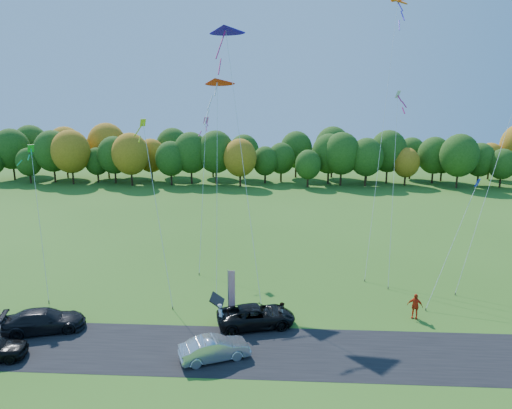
# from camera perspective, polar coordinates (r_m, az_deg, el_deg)

# --- Properties ---
(ground) EXTENTS (160.00, 160.00, 0.00)m
(ground) POSITION_cam_1_polar(r_m,az_deg,el_deg) (32.96, -0.60, -14.30)
(ground) COLOR #316019
(asphalt_strip) EXTENTS (90.00, 6.00, 0.01)m
(asphalt_strip) POSITION_cam_1_polar(r_m,az_deg,el_deg) (29.45, -1.14, -17.80)
(asphalt_strip) COLOR black
(asphalt_strip) RESTS_ON ground
(tree_line) EXTENTS (116.00, 12.00, 10.00)m
(tree_line) POSITION_cam_1_polar(r_m,az_deg,el_deg) (85.66, 1.83, 2.57)
(tree_line) COLOR #1E4711
(tree_line) RESTS_ON ground
(black_suv) EXTENTS (5.77, 3.74, 1.48)m
(black_suv) POSITION_cam_1_polar(r_m,az_deg,el_deg) (31.93, 0.01, -13.75)
(black_suv) COLOR black
(black_suv) RESTS_ON ground
(silver_sedan) EXTENTS (4.40, 2.96, 1.37)m
(silver_sedan) POSITION_cam_1_polar(r_m,az_deg,el_deg) (28.42, -5.21, -17.49)
(silver_sedan) COLOR #B5B4B9
(silver_sedan) RESTS_ON ground
(dark_truck_a) EXTENTS (5.59, 3.54, 1.51)m
(dark_truck_a) POSITION_cam_1_polar(r_m,az_deg,el_deg) (34.33, -24.97, -13.00)
(dark_truck_a) COLOR black
(dark_truck_a) RESTS_ON ground
(person_tailgate_a) EXTENTS (0.64, 0.78, 1.86)m
(person_tailgate_a) POSITION_cam_1_polar(r_m,az_deg,el_deg) (31.48, -4.44, -13.81)
(person_tailgate_a) COLOR silver
(person_tailgate_a) RESTS_ON ground
(person_tailgate_b) EXTENTS (0.70, 0.84, 1.56)m
(person_tailgate_b) POSITION_cam_1_polar(r_m,az_deg,el_deg) (32.26, 3.30, -13.40)
(person_tailgate_b) COLOR gray
(person_tailgate_b) RESTS_ON ground
(person_east) EXTENTS (1.16, 0.79, 1.82)m
(person_east) POSITION_cam_1_polar(r_m,az_deg,el_deg) (34.77, 19.25, -11.89)
(person_east) COLOR red
(person_east) RESTS_ON ground
(feather_flag) EXTENTS (0.50, 0.16, 3.78)m
(feather_flag) POSITION_cam_1_polar(r_m,az_deg,el_deg) (32.01, -3.16, -10.61)
(feather_flag) COLOR #999999
(feather_flag) RESTS_ON ground
(kite_delta_blue) EXTENTS (5.42, 12.28, 23.12)m
(kite_delta_blue) POSITION_cam_1_polar(r_m,az_deg,el_deg) (37.56, -1.86, 6.71)
(kite_delta_blue) COLOR #4C3F33
(kite_delta_blue) RESTS_ON ground
(kite_parafoil_orange) EXTENTS (6.13, 13.08, 25.51)m
(kite_parafoil_orange) POSITION_cam_1_polar(r_m,az_deg,el_deg) (44.29, 15.56, 9.11)
(kite_parafoil_orange) COLOR #4C3F33
(kite_parafoil_orange) RESTS_ON ground
(kite_delta_red) EXTENTS (2.94, 10.83, 18.43)m
(kite_delta_red) POSITION_cam_1_polar(r_m,az_deg,el_deg) (38.58, -4.92, 4.40)
(kite_delta_red) COLOR #4C3F33
(kite_delta_red) RESTS_ON ground
(kite_parafoil_rainbow) EXTENTS (8.30, 7.19, 18.25)m
(kite_parafoil_rainbow) POSITION_cam_1_polar(r_m,az_deg,el_deg) (42.00, 27.41, 3.03)
(kite_parafoil_rainbow) COLOR #4C3F33
(kite_parafoil_rainbow) RESTS_ON ground
(kite_diamond_yellow) EXTENTS (3.83, 6.43, 13.94)m
(kite_diamond_yellow) POSITION_cam_1_polar(r_m,az_deg,el_deg) (36.02, -12.27, -0.73)
(kite_diamond_yellow) COLOR #4C3F33
(kite_diamond_yellow) RESTS_ON ground
(kite_diamond_green) EXTENTS (2.91, 4.52, 11.99)m
(kite_diamond_green) POSITION_cam_1_polar(r_m,az_deg,el_deg) (39.32, -25.45, -2.01)
(kite_diamond_green) COLOR #4C3F33
(kite_diamond_green) RESTS_ON ground
(kite_diamond_white) EXTENTS (2.14, 7.90, 16.33)m
(kite_diamond_white) POSITION_cam_1_polar(r_m,az_deg,el_deg) (40.91, 16.79, 2.33)
(kite_diamond_white) COLOR #4C3F33
(kite_diamond_white) RESTS_ON ground
(kite_diamond_pink) EXTENTS (1.09, 8.19, 13.87)m
(kite_diamond_pink) POSITION_cam_1_polar(r_m,az_deg,el_deg) (43.03, -6.66, 1.91)
(kite_diamond_pink) COLOR #4C3F33
(kite_diamond_pink) RESTS_ON ground
(kite_diamond_blue_low) EXTENTS (5.34, 5.38, 9.37)m
(kite_diamond_blue_low) POSITION_cam_1_polar(r_m,az_deg,el_deg) (37.90, 23.37, -4.49)
(kite_diamond_blue_low) COLOR #4C3F33
(kite_diamond_blue_low) RESTS_ON ground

